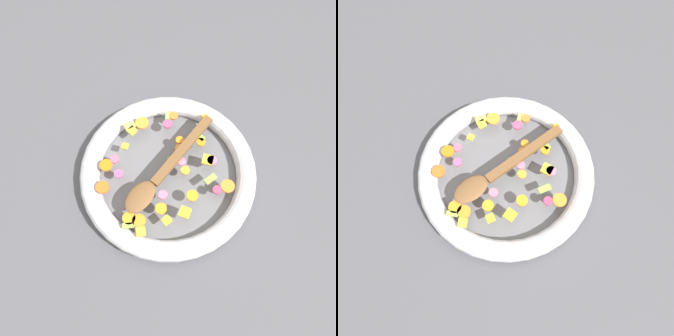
% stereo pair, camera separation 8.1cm
% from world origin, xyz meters
% --- Properties ---
extents(ground_plane, '(4.00, 4.00, 0.00)m').
position_xyz_m(ground_plane, '(0.00, 0.00, 0.00)').
color(ground_plane, '#4C4C51').
extents(skillet, '(0.45, 0.45, 0.05)m').
position_xyz_m(skillet, '(0.00, 0.00, 0.02)').
color(skillet, slate).
rests_on(skillet, ground_plane).
extents(chopped_vegetables, '(0.33, 0.37, 0.01)m').
position_xyz_m(chopped_vegetables, '(0.00, 0.01, 0.05)').
color(chopped_vegetables, orange).
rests_on(chopped_vegetables, skillet).
extents(wooden_spoon, '(0.06, 0.32, 0.01)m').
position_xyz_m(wooden_spoon, '(-0.00, 0.02, 0.06)').
color(wooden_spoon, brown).
rests_on(wooden_spoon, chopped_vegetables).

